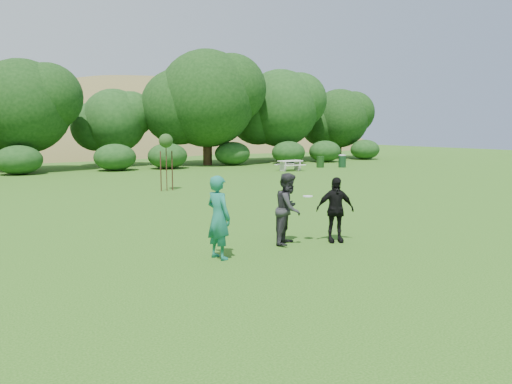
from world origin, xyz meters
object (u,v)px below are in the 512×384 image
(player_grey, at_px, (289,209))
(player_black, at_px, (335,210))
(trash_can_near, at_px, (320,162))
(trash_can_lidded, at_px, (342,161))
(sapling, at_px, (166,142))
(picnic_table, at_px, (290,164))
(player_teal, at_px, (219,217))

(player_grey, distance_m, player_black, 1.32)
(trash_can_near, bearing_deg, trash_can_lidded, -27.19)
(trash_can_near, bearing_deg, sapling, -153.43)
(trash_can_near, relative_size, sapling, 0.32)
(sapling, bearing_deg, trash_can_lidded, 22.22)
(player_grey, distance_m, picnic_table, 23.46)
(sapling, bearing_deg, player_grey, -95.76)
(picnic_table, bearing_deg, trash_can_lidded, 5.03)
(player_teal, bearing_deg, sapling, -28.89)
(trash_can_near, xyz_separation_m, sapling, (-15.83, -7.92, 1.97))
(player_black, xyz_separation_m, picnic_table, (12.09, 19.75, -0.38))
(picnic_table, relative_size, trash_can_lidded, 1.71)
(player_teal, bearing_deg, trash_can_near, -56.31)
(trash_can_near, relative_size, trash_can_lidded, 0.86)
(sapling, height_order, picnic_table, sapling)
(picnic_table, bearing_deg, sapling, -151.16)
(trash_can_lidded, bearing_deg, player_teal, -136.10)
(player_teal, height_order, player_grey, player_teal)
(player_teal, bearing_deg, player_black, -103.96)
(trash_can_near, distance_m, picnic_table, 3.99)
(player_black, height_order, sapling, sapling)
(sapling, bearing_deg, player_teal, -105.31)
(picnic_table, distance_m, trash_can_lidded, 5.37)
(player_teal, distance_m, player_grey, 2.35)
(sapling, bearing_deg, trash_can_near, 26.57)
(trash_can_near, height_order, trash_can_lidded, trash_can_lidded)
(player_grey, relative_size, sapling, 0.68)
(player_grey, height_order, trash_can_lidded, player_grey)
(player_teal, bearing_deg, player_grey, -93.18)
(player_grey, bearing_deg, player_teal, 151.12)
(player_teal, relative_size, sapling, 0.71)
(player_black, bearing_deg, trash_can_lidded, 72.01)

